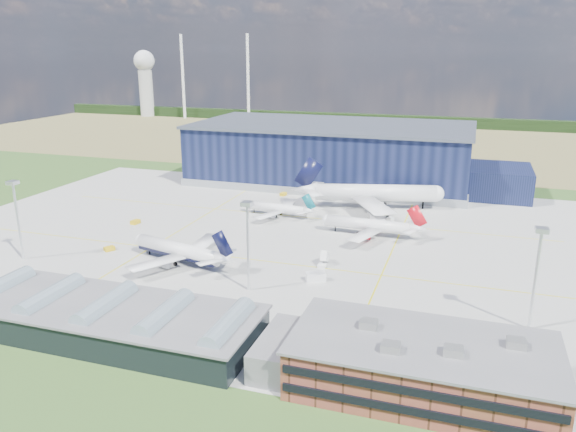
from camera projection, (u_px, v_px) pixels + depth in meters
The scene contains 24 objects.
ground at pixel (256, 247), 170.75m from camera, with size 600.00×600.00×0.00m, color #254C1C.
apron at pixel (267, 237), 179.84m from camera, with size 220.00×160.00×0.08m.
farmland at pixel (377, 140), 370.93m from camera, with size 600.00×220.00×0.01m, color #91824E.
treeline at pixel (394, 120), 442.58m from camera, with size 600.00×8.00×8.00m, color black.
horizon_dressing at pixel (174, 77), 486.32m from camera, with size 440.20×18.00×70.00m.
hangar at pixel (338, 156), 252.85m from camera, with size 145.00×62.00×26.10m.
ops_building at pixel (422, 365), 98.25m from camera, with size 46.00×23.00×10.90m.
glass_concourse at pixel (121, 320), 117.04m from camera, with size 78.00×23.00×8.60m.
light_mast_west at pixel (16, 207), 157.07m from camera, with size 2.60×2.60×23.00m.
light_mast_center at pixel (248, 232), 136.04m from camera, with size 2.60×2.60×23.00m.
light_mast_east at pixel (537, 262), 116.51m from camera, with size 2.60×2.60×23.00m.
airliner_navy at pixel (178, 242), 157.06m from camera, with size 36.80×36.00×12.00m, color white, non-canonical shape.
airliner_red at pixel (368, 219), 180.02m from camera, with size 34.92×34.16×11.39m, color white, non-canonical shape.
airliner_widebody at pixel (376, 184), 210.04m from camera, with size 57.50×56.25×18.75m, color white, non-canonical shape.
airliner_regional at pixel (276, 203), 201.51m from camera, with size 28.97×28.34×9.45m, color white, non-canonical shape.
gse_tug_a at pixel (135, 222), 193.41m from camera, with size 2.00×3.28×1.37m, color gold.
gse_tug_b at pixel (109, 249), 167.71m from camera, with size 1.98×2.97×1.29m, color gold.
gse_van_b at pixel (388, 219), 195.92m from camera, with size 1.94×4.24×1.94m, color white.
gse_tug_c at pixel (283, 194), 230.61m from camera, with size 1.90×3.04×1.33m, color gold.
gse_cart_b at pixel (288, 202), 218.27m from camera, with size 2.24×3.36×1.46m, color white.
gse_van_c at pixel (316, 277), 145.58m from camera, with size 2.43×5.07×2.43m, color white.
airstair at pixel (324, 259), 156.96m from camera, with size 1.80×4.51×2.89m, color white.
car_a at pixel (277, 329), 119.76m from camera, with size 1.34×3.33×1.14m, color #99999E.
car_b at pixel (283, 330), 119.38m from camera, with size 1.29×3.69×1.21m, color #99999E.
Camera 1 is at (59.85, -149.67, 57.99)m, focal length 35.00 mm.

